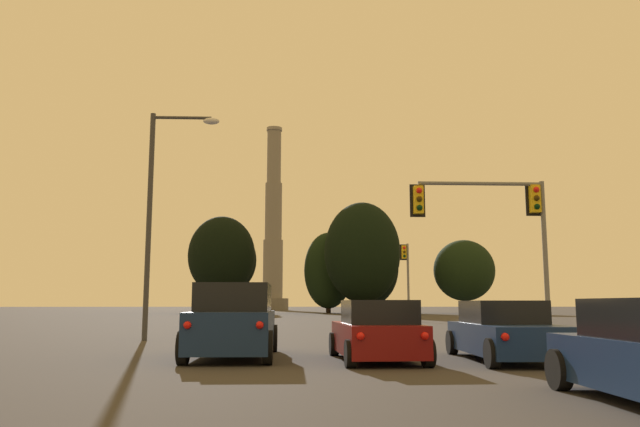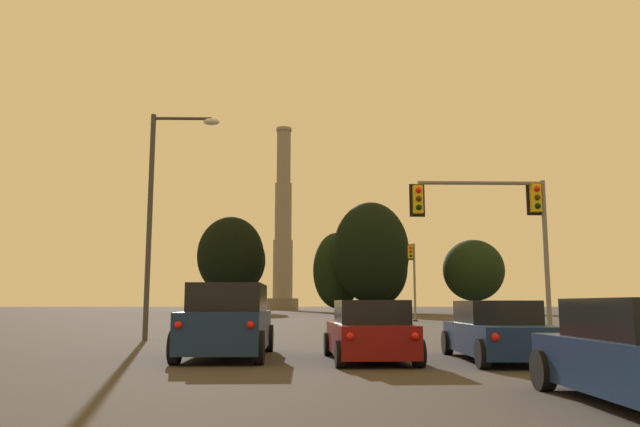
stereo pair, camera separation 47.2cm
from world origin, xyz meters
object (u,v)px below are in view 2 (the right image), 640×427
(street_lamp, at_px, (160,201))
(smokestack, at_px, (283,237))
(hatchback_center_lane_front, at_px, (369,333))
(sedan_right_lane_front, at_px, (498,332))
(traffic_light_overhead_right, at_px, (500,217))
(traffic_light_far_right, at_px, (413,270))
(suv_left_lane_front, at_px, (228,322))

(street_lamp, distance_m, smokestack, 110.39)
(smokestack, bearing_deg, hatchback_center_lane_front, -86.97)
(sedan_right_lane_front, xyz_separation_m, traffic_light_overhead_right, (2.60, 7.68, 3.87))
(hatchback_center_lane_front, xyz_separation_m, sedan_right_lane_front, (3.12, 0.06, 0.00))
(sedan_right_lane_front, distance_m, traffic_light_far_right, 34.23)
(suv_left_lane_front, bearing_deg, hatchback_center_lane_front, -18.39)
(traffic_light_overhead_right, xyz_separation_m, smokestack, (-12.01, 110.88, 11.08))
(suv_left_lane_front, distance_m, traffic_light_overhead_right, 11.90)
(hatchback_center_lane_front, relative_size, traffic_light_overhead_right, 0.70)
(sedan_right_lane_front, relative_size, smokestack, 0.12)
(suv_left_lane_front, height_order, smokestack, smokestack)
(sedan_right_lane_front, bearing_deg, smokestack, 96.32)
(street_lamp, bearing_deg, hatchback_center_lane_front, -50.80)
(hatchback_center_lane_front, xyz_separation_m, street_lamp, (-7.12, 8.73, 4.62))
(suv_left_lane_front, height_order, traffic_light_far_right, traffic_light_far_right)
(suv_left_lane_front, bearing_deg, traffic_light_far_right, 72.40)
(smokestack, bearing_deg, sedan_right_lane_front, -85.46)
(street_lamp, bearing_deg, traffic_light_overhead_right, -4.39)
(sedan_right_lane_front, distance_m, traffic_light_overhead_right, 8.99)
(street_lamp, bearing_deg, traffic_light_far_right, 60.81)
(traffic_light_far_right, relative_size, smokestack, 0.15)
(hatchback_center_lane_front, xyz_separation_m, traffic_light_overhead_right, (5.72, 7.74, 3.87))
(hatchback_center_lane_front, bearing_deg, sedan_right_lane_front, -1.30)
(suv_left_lane_front, distance_m, smokestack, 118.41)
(suv_left_lane_front, xyz_separation_m, traffic_light_far_right, (10.45, 32.74, 3.09))
(traffic_light_far_right, distance_m, smokestack, 86.53)
(hatchback_center_lane_front, relative_size, suv_left_lane_front, 0.85)
(sedan_right_lane_front, xyz_separation_m, street_lamp, (-10.24, 8.67, 4.61))
(suv_left_lane_front, distance_m, sedan_right_lane_front, 6.72)
(sedan_right_lane_front, height_order, traffic_light_far_right, traffic_light_far_right)
(traffic_light_overhead_right, xyz_separation_m, traffic_light_far_right, (1.22, 26.17, -0.55))
(traffic_light_overhead_right, relative_size, street_lamp, 0.68)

